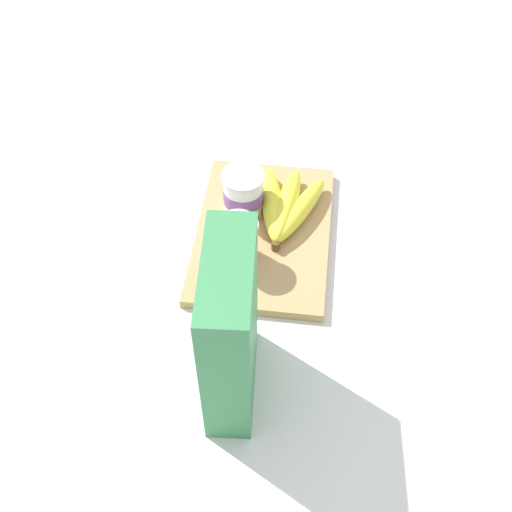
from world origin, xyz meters
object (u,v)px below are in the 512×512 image
(cutting_board, at_px, (263,234))
(cereal_box, at_px, (230,331))
(yogurt_cup_back, at_px, (243,193))
(banana_bunch, at_px, (285,206))
(yogurt_cup_front, at_px, (238,242))

(cutting_board, height_order, cereal_box, cereal_box)
(cereal_box, height_order, yogurt_cup_back, cereal_box)
(cereal_box, relative_size, banana_bunch, 1.48)
(cereal_box, bearing_deg, yogurt_cup_back, -179.07)
(cutting_board, height_order, yogurt_cup_back, yogurt_cup_back)
(yogurt_cup_back, bearing_deg, yogurt_cup_front, -176.65)
(yogurt_cup_back, height_order, banana_bunch, yogurt_cup_back)
(yogurt_cup_front, xyz_separation_m, yogurt_cup_back, (0.11, 0.01, 0.00))
(cutting_board, relative_size, yogurt_cup_back, 3.97)
(cutting_board, bearing_deg, banana_bunch, -37.44)
(yogurt_cup_front, bearing_deg, yogurt_cup_back, 3.35)
(cutting_board, height_order, yogurt_cup_front, yogurt_cup_front)
(cereal_box, xyz_separation_m, yogurt_cup_front, (0.22, 0.02, -0.08))
(cereal_box, distance_m, banana_bunch, 0.34)
(cereal_box, relative_size, yogurt_cup_front, 3.27)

